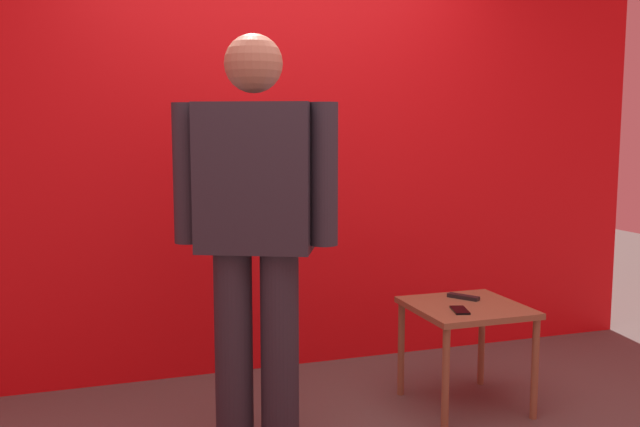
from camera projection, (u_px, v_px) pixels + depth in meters
The scene contains 5 objects.
back_wall_red at pixel (282, 136), 4.10m from camera, with size 4.81×0.12×2.77m, color red.
standing_person at pixel (255, 223), 3.00m from camera, with size 0.70×0.42×1.82m.
side_table at pixel (466, 319), 3.54m from camera, with size 0.55×0.55×0.54m.
cell_phone at pixel (460, 310), 3.41m from camera, with size 0.07×0.14×0.01m, color black.
tv_remote at pixel (463, 297), 3.66m from camera, with size 0.04×0.17×0.02m, color black.
Camera 1 is at (-1.08, -2.52, 1.43)m, focal length 39.01 mm.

